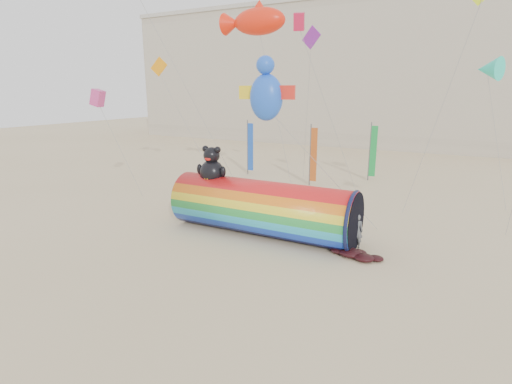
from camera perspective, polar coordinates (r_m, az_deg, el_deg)
The scene contains 7 objects.
ground at distance 21.85m, azimuth -3.04°, elevation -6.81°, with size 160.00×160.00×0.00m, color #CCB58C.
hotel_building at distance 67.32m, azimuth 8.99°, elevation 16.16°, with size 60.40×15.40×20.60m.
windsock_assembly at distance 22.20m, azimuth 0.87°, elevation -2.08°, with size 10.52×3.20×4.85m.
kite_handler at distance 21.09m, azimuth 14.14°, elevation -5.40°, with size 0.66×0.44×1.82m, color #54585B.
fabric_bundle at distance 20.15m, azimuth 13.92°, elevation -8.58°, with size 2.62×1.35×0.41m.
festival_banners at distance 36.15m, azimuth 7.72°, elevation 5.82°, with size 11.59×4.49×5.20m.
flying_kites at distance 25.75m, azimuth 3.65°, elevation 21.56°, with size 26.93×14.49×8.66m.
Camera 1 is at (10.68, -17.38, 7.84)m, focal length 28.00 mm.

